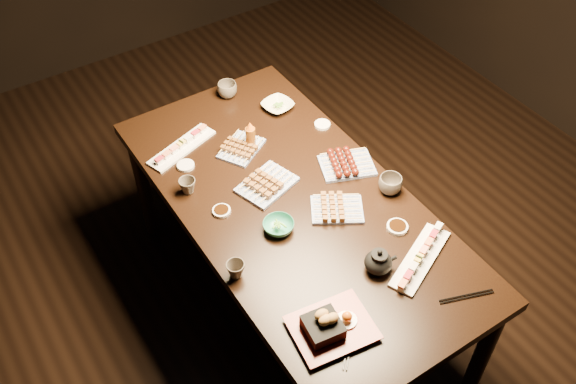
% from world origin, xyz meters
% --- Properties ---
extents(ground, '(5.00, 5.00, 0.00)m').
position_xyz_m(ground, '(0.00, 0.00, 0.00)').
color(ground, black).
rests_on(ground, ground).
extents(dining_table, '(0.93, 1.82, 0.75)m').
position_xyz_m(dining_table, '(-0.22, -0.07, 0.38)').
color(dining_table, black).
rests_on(dining_table, ground).
extents(sushi_platter_near, '(0.38, 0.24, 0.04)m').
position_xyz_m(sushi_platter_near, '(0.03, -0.60, 0.77)').
color(sushi_platter_near, white).
rests_on(sushi_platter_near, dining_table).
extents(sushi_platter_far, '(0.37, 0.20, 0.04)m').
position_xyz_m(sushi_platter_far, '(-0.46, 0.50, 0.77)').
color(sushi_platter_far, white).
rests_on(sushi_platter_far, dining_table).
extents(yakitori_plate_center, '(0.28, 0.24, 0.06)m').
position_xyz_m(yakitori_plate_center, '(-0.26, 0.08, 0.78)').
color(yakitori_plate_center, '#828EB6').
rests_on(yakitori_plate_center, dining_table).
extents(yakitori_plate_right, '(0.27, 0.25, 0.05)m').
position_xyz_m(yakitori_plate_right, '(-0.09, -0.21, 0.78)').
color(yakitori_plate_right, '#828EB6').
rests_on(yakitori_plate_right, dining_table).
extents(yakitori_plate_left, '(0.25, 0.23, 0.05)m').
position_xyz_m(yakitori_plate_left, '(-0.24, 0.34, 0.78)').
color(yakitori_plate_left, '#828EB6').
rests_on(yakitori_plate_left, dining_table).
extents(tsukune_plate, '(0.28, 0.24, 0.06)m').
position_xyz_m(tsukune_plate, '(0.10, -0.02, 0.78)').
color(tsukune_plate, '#828EB6').
rests_on(tsukune_plate, dining_table).
extents(edamame_bowl_green, '(0.14, 0.14, 0.04)m').
position_xyz_m(edamame_bowl_green, '(-0.35, -0.16, 0.77)').
color(edamame_bowl_green, '#297F64').
rests_on(edamame_bowl_green, dining_table).
extents(edamame_bowl_cream, '(0.17, 0.17, 0.04)m').
position_xyz_m(edamame_bowl_cream, '(0.06, 0.50, 0.77)').
color(edamame_bowl_cream, beige).
rests_on(edamame_bowl_cream, dining_table).
extents(tempura_tray, '(0.32, 0.27, 0.11)m').
position_xyz_m(tempura_tray, '(-0.45, -0.67, 0.80)').
color(tempura_tray, black).
rests_on(tempura_tray, dining_table).
extents(teacup_near_left, '(0.09, 0.09, 0.07)m').
position_xyz_m(teacup_near_left, '(-0.61, -0.27, 0.78)').
color(teacup_near_left, '#4C433A').
rests_on(teacup_near_left, dining_table).
extents(teacup_mid_right, '(0.13, 0.13, 0.08)m').
position_xyz_m(teacup_mid_right, '(0.17, -0.24, 0.79)').
color(teacup_mid_right, '#4C433A').
rests_on(teacup_mid_right, dining_table).
extents(teacup_far_left, '(0.10, 0.10, 0.07)m').
position_xyz_m(teacup_far_left, '(-0.56, 0.23, 0.78)').
color(teacup_far_left, '#4C433A').
rests_on(teacup_far_left, dining_table).
extents(teacup_far_right, '(0.12, 0.12, 0.08)m').
position_xyz_m(teacup_far_right, '(-0.09, 0.73, 0.79)').
color(teacup_far_right, '#4C433A').
rests_on(teacup_far_right, dining_table).
extents(teapot, '(0.17, 0.17, 0.11)m').
position_xyz_m(teapot, '(-0.14, -0.54, 0.80)').
color(teapot, black).
rests_on(teapot, dining_table).
extents(condiment_bottle, '(0.06, 0.06, 0.14)m').
position_xyz_m(condiment_bottle, '(-0.19, 0.34, 0.82)').
color(condiment_bottle, brown).
rests_on(condiment_bottle, dining_table).
extents(sauce_dish_west, '(0.09, 0.09, 0.01)m').
position_xyz_m(sauce_dish_west, '(-0.50, 0.05, 0.76)').
color(sauce_dish_west, white).
rests_on(sauce_dish_west, dining_table).
extents(sauce_dish_east, '(0.09, 0.09, 0.01)m').
position_xyz_m(sauce_dish_east, '(0.17, 0.28, 0.76)').
color(sauce_dish_east, white).
rests_on(sauce_dish_east, dining_table).
extents(sauce_dish_se, '(0.10, 0.10, 0.02)m').
position_xyz_m(sauce_dish_se, '(0.06, -0.42, 0.76)').
color(sauce_dish_se, white).
rests_on(sauce_dish_se, dining_table).
extents(sauce_dish_nw, '(0.09, 0.09, 0.01)m').
position_xyz_m(sauce_dish_nw, '(-0.50, 0.38, 0.76)').
color(sauce_dish_nw, white).
rests_on(sauce_dish_nw, dining_table).
extents(chopsticks_near, '(0.16, 0.16, 0.01)m').
position_xyz_m(chopsticks_near, '(-0.43, -0.75, 0.75)').
color(chopsticks_near, black).
rests_on(chopsticks_near, dining_table).
extents(chopsticks_se, '(0.21, 0.09, 0.01)m').
position_xyz_m(chopsticks_se, '(0.06, -0.82, 0.75)').
color(chopsticks_se, black).
rests_on(chopsticks_se, dining_table).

